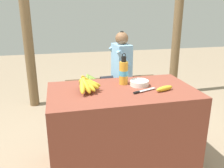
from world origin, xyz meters
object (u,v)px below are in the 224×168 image
object	(u,v)px
seated_vendor	(118,66)
banana_bunch_ripe	(86,83)
support_post_near	(26,23)
loose_banana_front	(165,88)
water_bottle	(124,72)
knife	(142,91)
wooden_bench	(113,85)
serving_bowl	(139,83)
banana_bunch_green	(90,78)
support_post_far	(178,21)

from	to	relation	value
seated_vendor	banana_bunch_ripe	bearing A→B (deg)	58.97
seated_vendor	support_post_near	distance (m)	1.41
loose_banana_front	water_bottle	bearing A→B (deg)	137.60
knife	support_post_near	xyz separation A→B (m)	(-1.05, 1.81, 0.45)
water_bottle	wooden_bench	world-z (taller)	water_bottle
serving_bowl	wooden_bench	bearing A→B (deg)	87.46
water_bottle	serving_bowl	bearing A→B (deg)	-30.49
serving_bowl	water_bottle	size ratio (longest dim) A/B	0.59
serving_bowl	banana_bunch_green	distance (m)	1.32
support_post_far	knife	bearing A→B (deg)	-124.63
banana_bunch_ripe	serving_bowl	xyz separation A→B (m)	(0.49, 0.05, -0.05)
seated_vendor	knife	bearing A→B (deg)	77.88
banana_bunch_ripe	banana_bunch_green	world-z (taller)	banana_bunch_ripe
knife	wooden_bench	world-z (taller)	knife
seated_vendor	serving_bowl	bearing A→B (deg)	78.84
support_post_near	wooden_bench	bearing A→B (deg)	-18.26
seated_vendor	banana_bunch_green	bearing A→B (deg)	-10.18
loose_banana_front	banana_bunch_green	distance (m)	1.53
banana_bunch_ripe	loose_banana_front	world-z (taller)	banana_bunch_ripe
seated_vendor	support_post_far	size ratio (longest dim) A/B	0.46
loose_banana_front	knife	world-z (taller)	loose_banana_front
support_post_far	wooden_bench	bearing A→B (deg)	-161.74
knife	wooden_bench	bearing A→B (deg)	65.05
water_bottle	banana_bunch_green	bearing A→B (deg)	97.65
support_post_near	water_bottle	bearing A→B (deg)	-58.17
serving_bowl	knife	size ratio (longest dim) A/B	0.76
wooden_bench	support_post_far	size ratio (longest dim) A/B	0.56
serving_bowl	support_post_far	distance (m)	2.08
banana_bunch_ripe	knife	distance (m)	0.47
banana_bunch_ripe	water_bottle	size ratio (longest dim) A/B	1.05
banana_bunch_ripe	support_post_far	distance (m)	2.42
wooden_bench	banana_bunch_green	size ratio (longest dim) A/B	5.17
support_post_far	support_post_near	bearing A→B (deg)	180.00
banana_bunch_ripe	loose_banana_front	xyz separation A→B (m)	(0.64, -0.14, -0.05)
seated_vendor	support_post_far	world-z (taller)	support_post_far
serving_bowl	support_post_far	xyz separation A→B (m)	(1.21, 1.63, 0.44)
banana_bunch_ripe	wooden_bench	world-z (taller)	banana_bunch_ripe
wooden_bench	banana_bunch_ripe	bearing A→B (deg)	-112.54
water_bottle	loose_banana_front	world-z (taller)	water_bottle
wooden_bench	knife	bearing A→B (deg)	-93.88
water_bottle	knife	world-z (taller)	water_bottle
water_bottle	knife	distance (m)	0.28
serving_bowl	loose_banana_front	distance (m)	0.25
knife	support_post_far	world-z (taller)	support_post_far
loose_banana_front	seated_vendor	bearing A→B (deg)	91.44
loose_banana_front	knife	size ratio (longest dim) A/B	0.83
serving_bowl	knife	distance (m)	0.18
water_bottle	support_post_near	bearing A→B (deg)	121.83
serving_bowl	wooden_bench	distance (m)	1.33
water_bottle	wooden_bench	size ratio (longest dim) A/B	0.21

